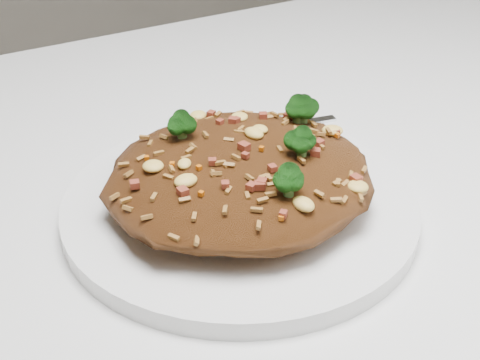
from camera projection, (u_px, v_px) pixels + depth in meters
name	position (u px, v px, depth m)	size (l,w,h in m)	color
dining_table	(327.00, 264.00, 0.59)	(1.20, 0.80, 0.75)	white
plate	(240.00, 205.00, 0.49)	(0.26, 0.26, 0.01)	white
fried_rice	(241.00, 166.00, 0.47)	(0.19, 0.18, 0.06)	brown
fork	(256.00, 130.00, 0.57)	(0.16, 0.05, 0.00)	silver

